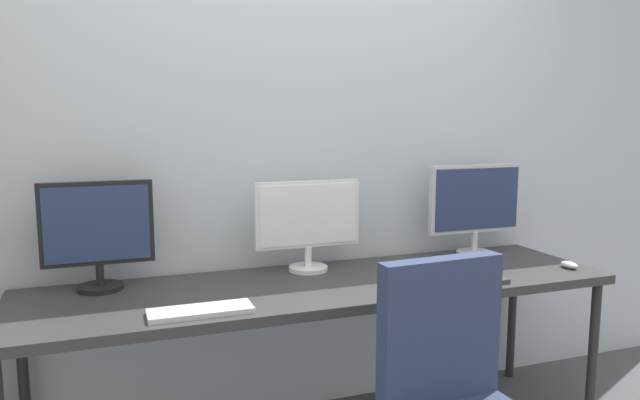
# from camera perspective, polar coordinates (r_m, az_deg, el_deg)

# --- Properties ---
(wall_back) EXTENTS (4.94, 0.10, 2.60)m
(wall_back) POSITION_cam_1_polar(r_m,az_deg,el_deg) (2.86, -2.54, 5.15)
(wall_back) COLOR silver
(wall_back) RESTS_ON ground_plane
(desk) EXTENTS (2.54, 0.68, 0.74)m
(desk) POSITION_cam_1_polar(r_m,az_deg,el_deg) (2.57, 0.38, -8.93)
(desk) COLOR #333333
(desk) RESTS_ON ground_plane
(monitor_left) EXTENTS (0.44, 0.18, 0.45)m
(monitor_left) POSITION_cam_1_polar(r_m,az_deg,el_deg) (2.56, -20.63, -2.82)
(monitor_left) COLOR black
(monitor_left) RESTS_ON desk
(monitor_center) EXTENTS (0.49, 0.18, 0.42)m
(monitor_center) POSITION_cam_1_polar(r_m,az_deg,el_deg) (2.70, -1.17, -2.00)
(monitor_center) COLOR silver
(monitor_center) RESTS_ON desk
(monitor_right) EXTENTS (0.52, 0.18, 0.46)m
(monitor_right) POSITION_cam_1_polar(r_m,az_deg,el_deg) (3.10, 14.76, -0.40)
(monitor_right) COLOR silver
(monitor_right) RESTS_ON desk
(keyboard_left) EXTENTS (0.37, 0.13, 0.02)m
(keyboard_left) POSITION_cam_1_polar(r_m,az_deg,el_deg) (2.21, -11.43, -10.44)
(keyboard_left) COLOR silver
(keyboard_left) RESTS_ON desk
(keyboard_right) EXTENTS (0.35, 0.13, 0.02)m
(keyboard_right) POSITION_cam_1_polar(r_m,az_deg,el_deg) (2.61, 13.92, -7.64)
(keyboard_right) COLOR #38383D
(keyboard_right) RESTS_ON desk
(computer_mouse) EXTENTS (0.06, 0.10, 0.03)m
(computer_mouse) POSITION_cam_1_polar(r_m,az_deg,el_deg) (3.02, 22.87, -5.77)
(computer_mouse) COLOR silver
(computer_mouse) RESTS_ON desk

